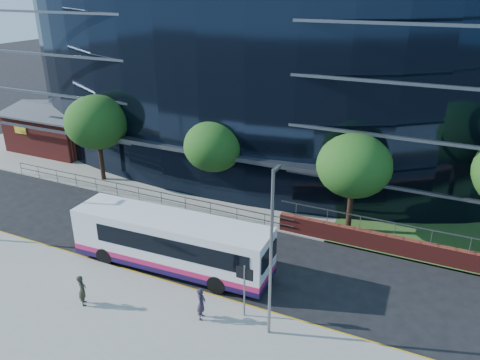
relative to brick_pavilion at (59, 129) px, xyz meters
The scene contains 17 objects.
ground 25.88m from the brick_pavilion, 31.53° to the right, with size 200.00×200.00×0.00m, color black.
pavement_near 28.80m from the brick_pavilion, 40.06° to the right, with size 80.00×8.00×0.15m, color gray.
kerb 26.41m from the brick_pavilion, 33.38° to the right, with size 80.00×0.25×0.16m, color gray.
yellow_line_outer 26.31m from the brick_pavilion, 33.02° to the right, with size 80.00×0.08×0.01m, color gold.
yellow_line_inner 26.23m from the brick_pavilion, 32.74° to the right, with size 80.00×0.08×0.01m, color gold.
far_forecourt 16.30m from the brick_pavilion, ahead, with size 50.00×8.00×0.10m, color gray.
glass_office 20.37m from the brick_pavilion, 22.21° to the left, with size 44.00×23.10×16.00m.
brick_pavilion is the anchor object (origin of this frame).
guard_railings 15.48m from the brick_pavilion, 24.90° to the right, with size 24.00×0.05×1.10m.
street_sign 30.49m from the brick_pavilion, 29.65° to the right, with size 0.85×0.09×2.80m.
tree_far_a 10.48m from the brick_pavilion, 26.55° to the right, with size 4.95×4.95×6.98m.
tree_far_b 19.55m from the brick_pavilion, 11.88° to the right, with size 4.29×4.29×6.05m.
tree_far_c 29.46m from the brick_pavilion, ahead, with size 4.62×4.62×6.51m.
streetlight_east 32.19m from the brick_pavilion, 29.24° to the right, with size 0.15×0.77×8.00m.
city_bus 24.75m from the brick_pavilion, 31.35° to the right, with size 11.55×3.14×3.10m.
pedestrian 29.56m from the brick_pavilion, 33.08° to the right, with size 0.60×0.40×1.65m, color #2A2131.
pedestrian_b 25.95m from the brick_pavilion, 43.03° to the right, with size 0.60×0.39×1.64m, color #2D2B1F.
Camera 1 is at (12.02, -18.06, 14.83)m, focal length 35.00 mm.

